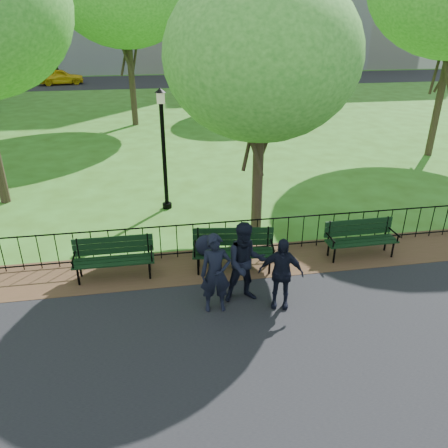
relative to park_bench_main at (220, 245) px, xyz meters
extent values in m
plane|color=#345917|center=(0.05, -1.22, -0.67)|extent=(120.00, 120.00, 0.00)
cube|color=black|center=(0.05, -4.62, -0.67)|extent=(60.00, 9.20, 0.01)
cube|color=#3C2E18|center=(0.05, 0.28, -0.66)|extent=(60.00, 1.60, 0.01)
cube|color=black|center=(0.05, 33.78, -0.67)|extent=(70.00, 9.00, 0.01)
cylinder|color=black|center=(0.05, 0.78, 0.21)|extent=(24.00, 0.04, 0.04)
cylinder|color=black|center=(0.05, 0.78, -0.55)|extent=(24.00, 0.04, 0.04)
cylinder|color=black|center=(0.05, 0.78, -0.22)|extent=(0.02, 0.02, 0.90)
cube|color=black|center=(0.30, -0.05, -0.20)|extent=(1.94, 0.76, 0.04)
cube|color=black|center=(0.33, 0.22, 0.16)|extent=(1.87, 0.29, 0.47)
cylinder|color=black|center=(-0.54, -0.13, -0.44)|extent=(0.05, 0.05, 0.47)
cylinder|color=black|center=(1.08, -0.35, -0.44)|extent=(0.05, 0.05, 0.47)
cylinder|color=black|center=(-0.49, 0.25, -0.44)|extent=(0.05, 0.05, 0.47)
cylinder|color=black|center=(1.13, 0.02, -0.44)|extent=(0.05, 0.05, 0.47)
cylinder|color=black|center=(-0.59, 0.07, -0.01)|extent=(0.12, 0.59, 0.04)
cylinder|color=black|center=(1.18, -0.17, -0.01)|extent=(0.12, 0.59, 0.04)
ellipsoid|color=black|center=(-0.36, -0.07, 0.07)|extent=(0.49, 0.37, 0.49)
cube|color=black|center=(-2.41, 0.08, -0.22)|extent=(1.79, 0.48, 0.04)
cube|color=black|center=(-2.41, 0.33, 0.12)|extent=(1.79, 0.04, 0.45)
cylinder|color=black|center=(-3.19, -0.10, -0.45)|extent=(0.05, 0.05, 0.45)
cylinder|color=black|center=(-1.64, -0.11, -0.45)|extent=(0.05, 0.05, 0.45)
cylinder|color=black|center=(-3.19, 0.26, -0.45)|extent=(0.05, 0.05, 0.45)
cylinder|color=black|center=(-1.63, 0.25, -0.45)|extent=(0.05, 0.05, 0.45)
cylinder|color=black|center=(-3.26, 0.08, -0.04)|extent=(0.04, 0.56, 0.04)
cylinder|color=black|center=(-1.57, 0.07, -0.04)|extent=(0.04, 0.56, 0.04)
cube|color=black|center=(3.50, 0.05, -0.23)|extent=(1.76, 0.49, 0.04)
cube|color=black|center=(3.50, 0.30, 0.10)|extent=(1.76, 0.05, 0.44)
cylinder|color=black|center=(2.74, -0.14, -0.45)|extent=(0.05, 0.05, 0.44)
cylinder|color=black|center=(4.26, -0.12, -0.45)|extent=(0.05, 0.05, 0.44)
cylinder|color=black|center=(2.74, 0.22, -0.45)|extent=(0.05, 0.05, 0.44)
cylinder|color=black|center=(4.26, 0.23, -0.45)|extent=(0.05, 0.05, 0.44)
cylinder|color=black|center=(2.67, 0.04, -0.06)|extent=(0.04, 0.55, 0.04)
cylinder|color=black|center=(4.33, 0.06, -0.06)|extent=(0.04, 0.55, 0.04)
cylinder|color=black|center=(-1.04, 3.95, -0.59)|extent=(0.28, 0.28, 0.16)
cylinder|color=black|center=(-1.04, 3.95, 0.95)|extent=(0.12, 0.12, 3.25)
cube|color=beige|center=(-1.04, 3.95, 2.68)|extent=(0.22, 0.22, 0.30)
cone|color=black|center=(-1.04, 3.95, 2.88)|extent=(0.32, 0.32, 0.12)
cylinder|color=#2D2116|center=(1.33, 1.99, 0.72)|extent=(0.28, 0.28, 2.79)
ellipsoid|color=#358628|center=(1.33, 1.99, 3.88)|extent=(4.70, 4.70, 3.99)
cylinder|color=#2D2116|center=(10.36, 7.85, 1.41)|extent=(0.31, 0.31, 4.16)
cylinder|color=#2D2116|center=(-2.15, 15.91, 1.43)|extent=(0.33, 0.33, 4.21)
cylinder|color=#2D2116|center=(7.26, 19.94, 1.15)|extent=(0.29, 0.29, 3.65)
ellipsoid|color=#358628|center=(7.26, 19.94, 5.28)|extent=(6.14, 6.14, 5.22)
imported|color=black|center=(-0.33, -1.46, 0.18)|extent=(0.62, 0.42, 1.67)
imported|color=black|center=(0.32, -1.24, 0.22)|extent=(0.86, 0.46, 1.76)
imported|color=black|center=(0.97, -1.55, 0.11)|extent=(0.97, 0.63, 1.53)
imported|color=gold|center=(-8.77, 32.89, 0.00)|extent=(4.12, 2.31, 1.32)
imported|color=#A0A3A8|center=(5.15, 34.05, 0.05)|extent=(4.50, 2.19, 1.42)
imported|color=black|center=(7.92, 31.39, 0.18)|extent=(6.24, 4.44, 1.68)
camera|label=1|loc=(-1.40, -8.68, 4.72)|focal=35.00mm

